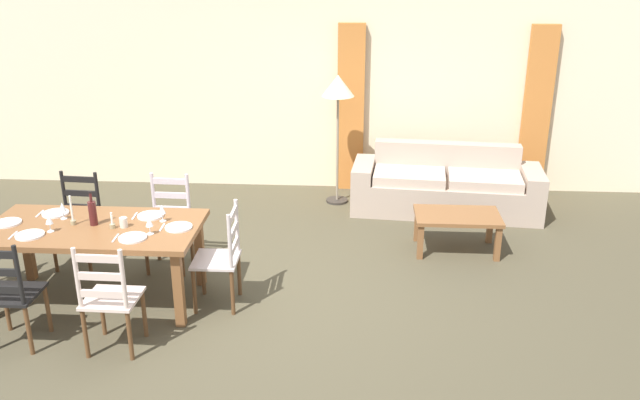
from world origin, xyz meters
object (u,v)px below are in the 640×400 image
coffee_cup_primary (123,222)px  dining_chair_near_right (109,298)px  wine_bottle (93,212)px  coffee_table (457,220)px  dining_chair_head_east (222,257)px  dining_chair_far_left (79,220)px  dining_chair_far_right (169,223)px  wine_glass_far_right (162,210)px  standing_lamp (338,94)px  dining_table (94,235)px  couch (445,187)px  wine_glass_far_left (62,208)px  wine_glass_near_left (49,220)px  dining_chair_near_left (9,294)px  wine_glass_near_right (149,222)px

coffee_cup_primary → dining_chair_near_right: bearing=-80.8°
dining_chair_near_right → coffee_cup_primary: (-0.13, 0.78, 0.32)m
wine_bottle → coffee_table: bearing=20.7°
dining_chair_near_right → dining_chair_head_east: 1.08m
dining_chair_far_left → dining_chair_far_right: bearing=0.0°
wine_glass_far_right → coffee_table: (2.82, 1.17, -0.51)m
coffee_table → wine_glass_far_right: bearing=-157.5°
coffee_cup_primary → standing_lamp: standing_lamp is taller
dining_table → coffee_cup_primary: (0.29, -0.01, 0.13)m
dining_chair_far_right → wine_glass_far_right: 0.73m
dining_chair_far_left → couch: (3.91, 1.78, -0.19)m
dining_chair_far_left → dining_table: bearing=-57.7°
dining_chair_near_right → wine_glass_far_left: bearing=128.3°
dining_table → wine_glass_near_left: wine_glass_near_left is taller
coffee_cup_primary → standing_lamp: (1.79, 2.72, 0.62)m
dining_table → dining_chair_near_left: size_ratio=1.98×
dining_chair_near_left → standing_lamp: 4.39m
dining_chair_far_left → wine_glass_far_left: bearing=-75.8°
dining_chair_far_right → coffee_table: 3.01m
dining_chair_head_east → wine_bottle: wine_bottle is taller
wine_glass_near_right → wine_glass_far_right: size_ratio=1.00×
dining_chair_near_left → wine_bottle: (0.42, 0.80, 0.39)m
dining_chair_near_left → wine_glass_far_right: 1.42m
wine_glass_near_right → couch: bearing=43.1°
wine_glass_near_right → wine_glass_far_left: (-0.89, 0.29, 0.00)m
dining_chair_near_left → couch: dining_chair_near_left is taller
coffee_cup_primary → couch: coffee_cup_primary is taller
dining_chair_near_left → coffee_table: size_ratio=1.07×
wine_bottle → coffee_cup_primary: (0.28, -0.04, -0.07)m
dining_chair_near_left → coffee_cup_primary: size_ratio=10.67×
wine_glass_near_left → wine_glass_far_right: same height
dining_chair_near_left → standing_lamp: size_ratio=0.59×
dining_chair_near_right → coffee_cup_primary: 0.86m
coffee_cup_primary → coffee_table: coffee_cup_primary is taller
wine_bottle → couch: (3.43, 2.50, -0.58)m
dining_chair_far_left → coffee_cup_primary: (0.77, -0.76, 0.32)m
dining_chair_far_left → dining_chair_head_east: same height
wine_bottle → wine_glass_near_right: 0.59m
coffee_cup_primary → standing_lamp: size_ratio=0.05×
dining_chair_far_left → wine_glass_near_right: size_ratio=5.96×
dining_chair_near_left → wine_glass_far_left: bearing=84.3°
wine_glass_near_left → coffee_cup_primary: (0.60, 0.14, -0.07)m
wine_glass_far_left → wine_glass_far_right: same height
dining_chair_head_east → standing_lamp: bearing=71.0°
dining_chair_near_left → couch: bearing=40.6°
dining_chair_far_left → wine_glass_far_right: size_ratio=5.96×
couch → dining_chair_head_east: bearing=-132.2°
dining_chair_near_right → wine_glass_far_right: bearing=79.1°
wine_glass_near_left → dining_chair_near_left: bearing=-99.1°
dining_chair_far_right → coffee_table: (2.96, 0.56, -0.12)m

